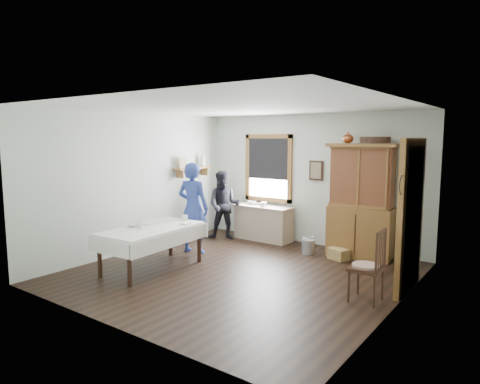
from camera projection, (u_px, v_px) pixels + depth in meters
The scene contains 20 objects.
room at pixel (239, 192), 6.87m from camera, with size 5.01×5.01×2.70m.
window at pixel (268, 165), 9.39m from camera, with size 1.18×0.07×1.48m.
doorway at pixel (412, 212), 6.15m from camera, with size 0.09×1.14×2.22m.
wall_shelf at pixel (194, 167), 9.46m from camera, with size 0.24×1.00×0.44m.
framed_picture at pixel (316, 170), 8.73m from camera, with size 0.30×0.04×0.40m, color #321A11.
rug_beater at pixel (403, 176), 5.64m from camera, with size 0.27×0.27×0.01m, color black.
work_counter at pixel (263, 223), 9.29m from camera, with size 1.31×0.50×0.75m, color tan.
china_hutch at pixel (361, 201), 7.89m from camera, with size 1.24×0.59×2.12m, color brown.
dining_table at pixel (152, 248), 7.22m from camera, with size 0.95×1.80×0.72m, color white.
spindle_chair at pixel (367, 265), 5.79m from camera, with size 0.47×0.47×1.02m, color #321A11.
pail at pixel (308, 246), 8.23m from camera, with size 0.25×0.25×0.27m, color #A3A7AC.
wicker_basket at pixel (338, 254), 7.82m from camera, with size 0.35×0.24×0.20m, color #A4874A.
woman_blue at pixel (193, 211), 8.22m from camera, with size 0.59×0.39×1.63m, color navy.
figure_dark at pixel (224, 208), 9.34m from camera, with size 0.68×0.53×1.39m, color black.
table_cup_a at pixel (184, 217), 7.80m from camera, with size 0.12×0.12×0.10m, color silver.
table_cup_b at pixel (140, 226), 7.04m from camera, with size 0.10×0.10×0.09m, color silver.
table_bowl at pixel (134, 225), 7.23m from camera, with size 0.24×0.24×0.06m, color silver.
counter_book at pixel (251, 203), 9.49m from camera, with size 0.18×0.24×0.02m, color #74684D.
counter_bowl at pixel (252, 203), 9.49m from camera, with size 0.20×0.20×0.06m, color silver.
shelf_bowl at pixel (194, 166), 9.46m from camera, with size 0.22×0.22×0.05m, color silver.
Camera 1 is at (4.00, -5.51, 2.23)m, focal length 32.00 mm.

